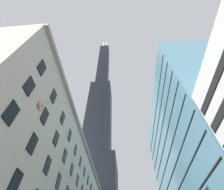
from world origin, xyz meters
TOP-DOWN VIEW (x-y plane):
  - dark_skyscraper at (-16.54, 70.50)m, footprint 23.19×23.19m
  - glass_office_midrise at (18.75, 29.54)m, footprint 15.60×46.13m

SIDE VIEW (x-z plane):
  - glass_office_midrise at x=18.75m, z-range 0.00..46.32m
  - dark_skyscraper at x=-16.54m, z-range -44.40..174.75m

